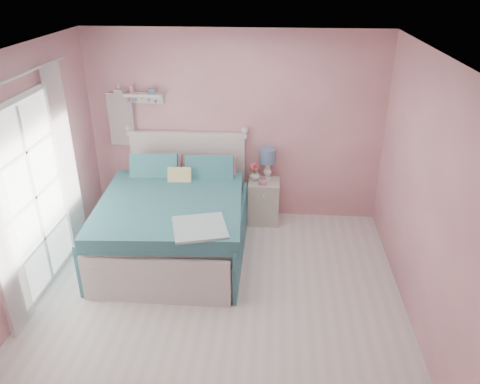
# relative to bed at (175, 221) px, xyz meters

# --- Properties ---
(floor) EXTENTS (4.50, 4.50, 0.00)m
(floor) POSITION_rel_bed_xyz_m (0.66, -1.18, -0.41)
(floor) COLOR silver
(floor) RESTS_ON ground
(room_shell) EXTENTS (4.50, 4.50, 4.50)m
(room_shell) POSITION_rel_bed_xyz_m (0.66, -1.18, 1.17)
(room_shell) COLOR #BD7782
(room_shell) RESTS_ON floor
(bed) EXTENTS (1.79, 2.18, 1.24)m
(bed) POSITION_rel_bed_xyz_m (0.00, 0.00, 0.00)
(bed) COLOR silver
(bed) RESTS_ON floor
(nightstand) EXTENTS (0.43, 0.42, 0.62)m
(nightstand) POSITION_rel_bed_xyz_m (1.08, 0.84, -0.10)
(nightstand) COLOR beige
(nightstand) RESTS_ON floor
(table_lamp) EXTENTS (0.22, 0.22, 0.44)m
(table_lamp) POSITION_rel_bed_xyz_m (1.12, 0.93, 0.51)
(table_lamp) COLOR white
(table_lamp) RESTS_ON nightstand
(vase) EXTENTS (0.15, 0.15, 0.15)m
(vase) POSITION_rel_bed_xyz_m (0.95, 0.87, 0.28)
(vase) COLOR silver
(vase) RESTS_ON nightstand
(teacup) EXTENTS (0.13, 0.13, 0.09)m
(teacup) POSITION_rel_bed_xyz_m (1.06, 0.74, 0.25)
(teacup) COLOR pink
(teacup) RESTS_ON nightstand
(roses) EXTENTS (0.14, 0.11, 0.12)m
(roses) POSITION_rel_bed_xyz_m (0.95, 0.87, 0.39)
(roses) COLOR #DD4B59
(roses) RESTS_ON vase
(wall_shelf) EXTENTS (0.50, 0.15, 0.25)m
(wall_shelf) POSITION_rel_bed_xyz_m (-0.55, 1.01, 1.32)
(wall_shelf) COLOR silver
(wall_shelf) RESTS_ON room_shell
(hanging_dress) EXTENTS (0.34, 0.03, 0.72)m
(hanging_dress) POSITION_rel_bed_xyz_m (-0.89, 1.00, 0.99)
(hanging_dress) COLOR white
(hanging_dress) RESTS_ON room_shell
(french_door) EXTENTS (0.04, 1.32, 2.16)m
(french_door) POSITION_rel_bed_xyz_m (-1.31, -0.78, 0.66)
(french_door) COLOR silver
(french_door) RESTS_ON floor
(curtain_far) EXTENTS (0.04, 0.40, 2.32)m
(curtain_far) POSITION_rel_bed_xyz_m (-1.26, -0.03, 0.77)
(curtain_far) COLOR white
(curtain_far) RESTS_ON floor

